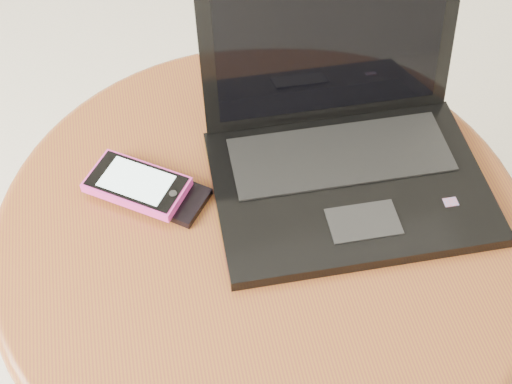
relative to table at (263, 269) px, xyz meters
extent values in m
plane|color=beige|center=(0.06, 0.12, -0.43)|extent=(4.00, 4.00, 0.00)
cylinder|color=brown|center=(0.00, 0.00, -0.15)|extent=(0.11, 0.11, 0.48)
cylinder|color=brown|center=(0.00, 0.00, 0.10)|extent=(0.65, 0.65, 0.03)
torus|color=brown|center=(0.00, 0.00, 0.10)|extent=(0.68, 0.68, 0.03)
cube|color=black|center=(0.12, 0.02, 0.12)|extent=(0.35, 0.25, 0.02)
cube|color=black|center=(0.12, 0.07, 0.13)|extent=(0.29, 0.11, 0.00)
cube|color=black|center=(0.12, -0.04, 0.13)|extent=(0.09, 0.06, 0.00)
cube|color=red|center=(0.23, -0.04, 0.13)|extent=(0.02, 0.01, 0.00)
cube|color=black|center=(0.12, 0.16, 0.24)|extent=(0.34, 0.06, 0.21)
cube|color=black|center=(0.12, 0.16, 0.24)|extent=(0.30, 0.05, 0.17)
cube|color=black|center=(-0.12, 0.06, 0.12)|extent=(0.13, 0.12, 0.01)
cube|color=#B4023B|center=(-0.16, 0.10, 0.13)|extent=(0.04, 0.05, 0.00)
cube|color=#D13096|center=(-0.15, 0.07, 0.13)|extent=(0.14, 0.13, 0.01)
cube|color=black|center=(-0.15, 0.07, 0.14)|extent=(0.13, 0.12, 0.00)
cube|color=silver|center=(-0.15, 0.07, 0.14)|extent=(0.10, 0.09, 0.00)
cylinder|color=black|center=(-0.11, 0.04, 0.14)|extent=(0.01, 0.01, 0.00)
camera|label=1|loc=(-0.11, -0.49, 0.80)|focal=47.80mm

